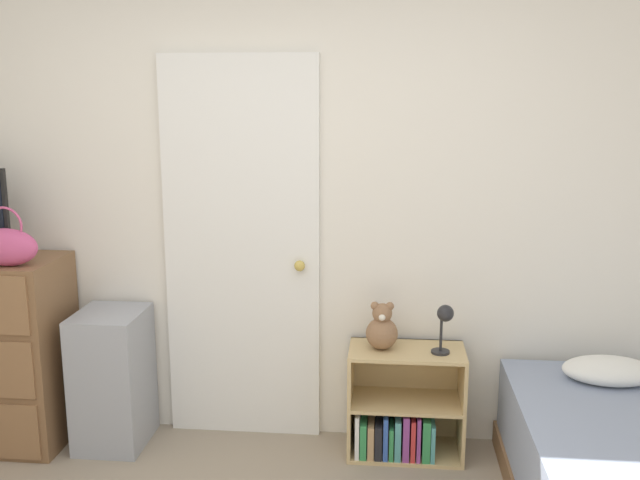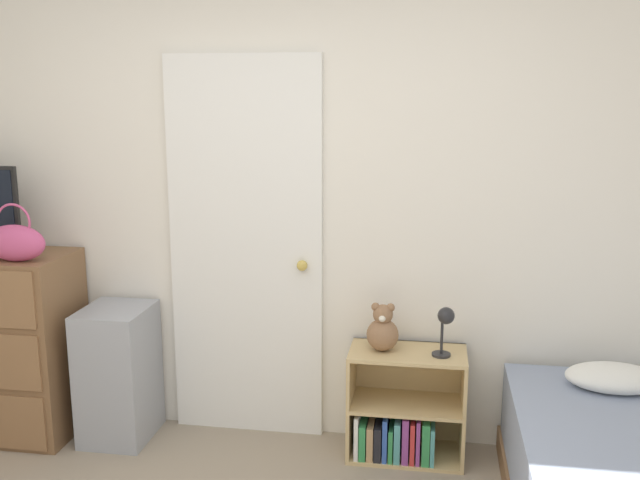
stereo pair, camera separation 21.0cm
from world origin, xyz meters
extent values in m
cube|color=white|center=(0.00, 1.94, 1.27)|extent=(10.00, 0.06, 2.55)
cube|color=white|center=(-0.20, 1.89, 1.01)|extent=(0.81, 0.04, 2.01)
sphere|color=gold|center=(0.10, 1.84, 0.95)|extent=(0.06, 0.06, 0.06)
ellipsoid|color=#C64C7F|center=(-1.29, 1.53, 1.09)|extent=(0.32, 0.14, 0.19)
torus|color=#C64C7F|center=(-1.29, 1.53, 1.19)|extent=(0.19, 0.01, 0.19)
cube|color=#999EA8|center=(-0.86, 1.69, 0.36)|extent=(0.34, 0.40, 0.72)
cube|color=tan|center=(0.38, 1.73, 0.28)|extent=(0.02, 0.32, 0.56)
cube|color=tan|center=(0.94, 1.73, 0.28)|extent=(0.02, 0.32, 0.56)
cube|color=tan|center=(0.66, 1.73, 0.01)|extent=(0.55, 0.32, 0.02)
cube|color=tan|center=(0.66, 1.73, 0.28)|extent=(0.55, 0.32, 0.02)
cube|color=tan|center=(0.66, 1.73, 0.55)|extent=(0.55, 0.32, 0.02)
cube|color=tan|center=(0.66, 1.89, 0.28)|extent=(0.58, 0.01, 0.56)
cube|color=white|center=(0.42, 1.70, 0.13)|extent=(0.02, 0.23, 0.23)
cube|color=#338C4C|center=(0.45, 1.70, 0.11)|extent=(0.03, 0.22, 0.18)
cube|color=tan|center=(0.49, 1.69, 0.11)|extent=(0.03, 0.21, 0.18)
cube|color=black|center=(0.53, 1.67, 0.11)|extent=(0.04, 0.18, 0.18)
cube|color=#3359B2|center=(0.56, 1.68, 0.13)|extent=(0.02, 0.19, 0.22)
cube|color=#338C4C|center=(0.59, 1.69, 0.10)|extent=(0.02, 0.22, 0.17)
cube|color=teal|center=(0.62, 1.71, 0.12)|extent=(0.03, 0.25, 0.21)
cube|color=#8C3F8C|center=(0.66, 1.70, 0.14)|extent=(0.03, 0.23, 0.24)
cube|color=red|center=(0.70, 1.70, 0.13)|extent=(0.02, 0.23, 0.21)
cube|color=#8C3F8C|center=(0.73, 1.69, 0.13)|extent=(0.02, 0.22, 0.23)
cube|color=#338C4C|center=(0.76, 1.69, 0.13)|extent=(0.04, 0.22, 0.22)
cube|color=teal|center=(0.80, 1.69, 0.11)|extent=(0.02, 0.21, 0.19)
sphere|color=#8C6647|center=(0.53, 1.73, 0.64)|extent=(0.16, 0.16, 0.16)
sphere|color=#8C6647|center=(0.53, 1.73, 0.75)|extent=(0.10, 0.10, 0.10)
sphere|color=silver|center=(0.53, 1.69, 0.74)|extent=(0.03, 0.03, 0.03)
sphere|color=#8C6647|center=(0.50, 1.73, 0.78)|extent=(0.04, 0.04, 0.04)
sphere|color=#8C6647|center=(0.57, 1.73, 0.78)|extent=(0.04, 0.04, 0.04)
cylinder|color=#262628|center=(0.82, 1.70, 0.57)|extent=(0.09, 0.09, 0.01)
cylinder|color=#262628|center=(0.82, 1.70, 0.66)|extent=(0.01, 0.01, 0.17)
sphere|color=#262628|center=(0.84, 1.69, 0.77)|extent=(0.08, 0.08, 0.08)
ellipsoid|color=white|center=(1.61, 1.63, 0.53)|extent=(0.44, 0.28, 0.12)
camera|label=1|loc=(0.56, -1.67, 1.83)|focal=40.00mm
camera|label=2|loc=(0.76, -1.65, 1.83)|focal=40.00mm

